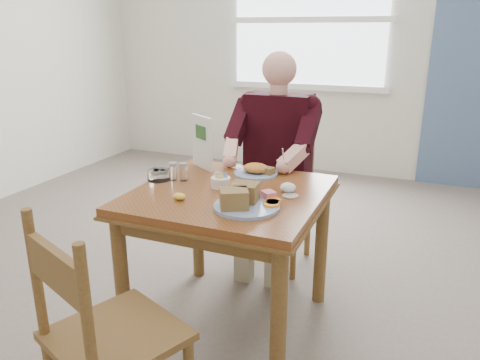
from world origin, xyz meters
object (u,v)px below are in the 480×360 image
at_px(chair_near, 104,339).
at_px(table, 230,212).
at_px(chair_far, 278,193).
at_px(near_plate, 244,200).
at_px(far_plate, 257,171).
at_px(diner, 275,147).

bearing_deg(chair_near, table, 84.35).
distance_m(table, chair_near, 0.91).
relative_size(chair_far, chair_near, 1.00).
bearing_deg(chair_far, near_plate, -81.13).
bearing_deg(chair_far, far_plate, -86.14).
xyz_separation_m(chair_near, far_plate, (0.12, 1.19, 0.30)).
xyz_separation_m(table, near_plate, (0.15, -0.19, 0.15)).
bearing_deg(diner, table, -90.00).
relative_size(table, chair_far, 0.97).
xyz_separation_m(chair_far, far_plate, (0.03, -0.50, 0.30)).
distance_m(diner, far_plate, 0.42).
bearing_deg(far_plate, table, -96.54).
xyz_separation_m(diner, near_plate, (0.15, -0.89, -0.02)).
xyz_separation_m(table, far_plate, (0.03, 0.30, 0.14)).
distance_m(chair_far, diner, 0.34).
bearing_deg(table, chair_near, -95.65).
bearing_deg(chair_near, chair_far, 87.01).
xyz_separation_m(chair_near, diner, (0.09, 1.60, 0.33)).
height_order(table, diner, diner).
xyz_separation_m(chair_near, near_plate, (0.24, 0.71, 0.31)).
height_order(chair_near, near_plate, chair_near).
bearing_deg(chair_near, far_plate, 84.13).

